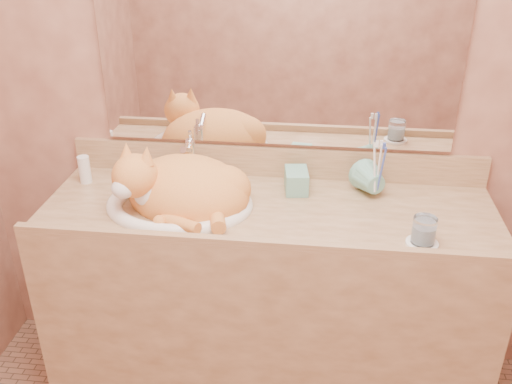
# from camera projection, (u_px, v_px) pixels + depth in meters

# --- Properties ---
(wall_back) EXTENTS (2.40, 0.02, 2.50)m
(wall_back) POSITION_uv_depth(u_px,v_px,m) (277.00, 75.00, 2.07)
(wall_back) COLOR brown
(wall_back) RESTS_ON ground
(vanity_counter) EXTENTS (1.60, 0.55, 0.85)m
(vanity_counter) POSITION_uv_depth(u_px,v_px,m) (267.00, 304.00, 2.20)
(vanity_counter) COLOR brown
(vanity_counter) RESTS_ON floor
(mirror) EXTENTS (1.30, 0.02, 0.80)m
(mirror) POSITION_uv_depth(u_px,v_px,m) (277.00, 37.00, 1.99)
(mirror) COLOR white
(mirror) RESTS_ON wall_back
(sink_basin) EXTENTS (0.51, 0.43, 0.16)m
(sink_basin) POSITION_uv_depth(u_px,v_px,m) (178.00, 185.00, 1.99)
(sink_basin) COLOR white
(sink_basin) RESTS_ON vanity_counter
(faucet) EXTENTS (0.06, 0.14, 0.19)m
(faucet) POSITION_uv_depth(u_px,v_px,m) (191.00, 159.00, 2.15)
(faucet) COLOR white
(faucet) RESTS_ON vanity_counter
(cat) EXTENTS (0.54, 0.48, 0.25)m
(cat) POSITION_uv_depth(u_px,v_px,m) (180.00, 186.00, 1.99)
(cat) COLOR orange
(cat) RESTS_ON sink_basin
(soap_dispenser) EXTENTS (0.09, 0.10, 0.18)m
(soap_dispenser) POSITION_uv_depth(u_px,v_px,m) (298.00, 175.00, 2.03)
(soap_dispenser) COLOR #6FB29C
(soap_dispenser) RESTS_ON vanity_counter
(toothbrush_cup) EXTENTS (0.16, 0.16, 0.11)m
(toothbrush_cup) POSITION_uv_depth(u_px,v_px,m) (376.00, 187.00, 2.03)
(toothbrush_cup) COLOR #6FB29C
(toothbrush_cup) RESTS_ON vanity_counter
(toothbrushes) EXTENTS (0.04, 0.04, 0.23)m
(toothbrushes) POSITION_uv_depth(u_px,v_px,m) (379.00, 166.00, 2.00)
(toothbrushes) COLOR white
(toothbrushes) RESTS_ON toothbrush_cup
(saucer) EXTENTS (0.10, 0.10, 0.01)m
(saucer) POSITION_uv_depth(u_px,v_px,m) (422.00, 244.00, 1.79)
(saucer) COLOR white
(saucer) RESTS_ON vanity_counter
(water_glass) EXTENTS (0.07, 0.07, 0.09)m
(water_glass) POSITION_uv_depth(u_px,v_px,m) (424.00, 230.00, 1.77)
(water_glass) COLOR white
(water_glass) RESTS_ON saucer
(lotion_bottle) EXTENTS (0.04, 0.04, 0.11)m
(lotion_bottle) POSITION_uv_depth(u_px,v_px,m) (85.00, 169.00, 2.17)
(lotion_bottle) COLOR white
(lotion_bottle) RESTS_ON vanity_counter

